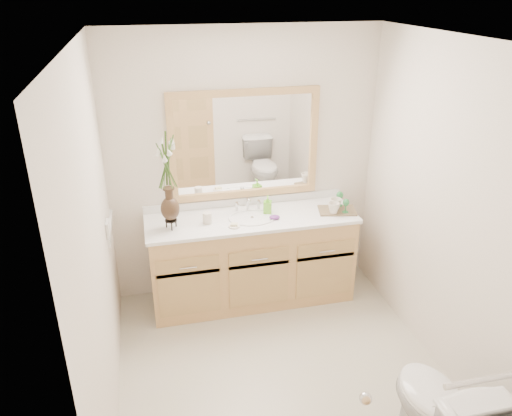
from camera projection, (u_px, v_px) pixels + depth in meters
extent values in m
plane|color=beige|center=(281.00, 371.00, 3.79)|extent=(2.60, 2.60, 0.00)
cube|color=white|center=(290.00, 41.00, 2.79)|extent=(2.40, 2.60, 0.02)
cube|color=white|center=(244.00, 166.00, 4.44)|extent=(2.40, 0.02, 2.40)
cube|color=white|center=(370.00, 366.00, 2.14)|extent=(2.40, 0.02, 2.40)
cube|color=white|center=(97.00, 252.00, 3.04)|extent=(0.02, 2.60, 2.40)
cube|color=white|center=(447.00, 214.00, 3.54)|extent=(0.02, 2.60, 2.40)
cube|color=#DDAF6C|center=(252.00, 260.00, 4.52)|extent=(1.80, 0.55, 0.80)
cube|color=white|center=(252.00, 219.00, 4.35)|extent=(1.84, 0.57, 0.03)
ellipsoid|color=white|center=(252.00, 224.00, 4.35)|extent=(0.38, 0.30, 0.12)
cylinder|color=silver|center=(248.00, 204.00, 4.46)|extent=(0.02, 0.02, 0.11)
cylinder|color=silver|center=(237.00, 207.00, 4.45)|extent=(0.02, 0.02, 0.08)
cylinder|color=silver|center=(259.00, 205.00, 4.49)|extent=(0.02, 0.02, 0.08)
cube|color=white|center=(245.00, 145.00, 4.34)|extent=(1.20, 0.01, 0.85)
cube|color=#DDAF6C|center=(244.00, 92.00, 4.15)|extent=(1.32, 0.04, 0.06)
cube|color=#DDAF6C|center=(245.00, 193.00, 4.53)|extent=(1.32, 0.04, 0.06)
cube|color=#DDAF6C|center=(172.00, 150.00, 4.21)|extent=(0.06, 0.04, 0.85)
cube|color=#DDAF6C|center=(313.00, 140.00, 4.47)|extent=(0.06, 0.04, 0.85)
cube|color=white|center=(108.00, 228.00, 3.82)|extent=(0.02, 0.12, 0.12)
cube|color=#DDAF6C|center=(300.00, 410.00, 2.17)|extent=(0.80, 0.03, 2.00)
cylinder|color=silver|center=(495.00, 378.00, 2.42)|extent=(0.55, 0.03, 0.03)
imported|color=white|center=(438.00, 412.00, 2.97)|extent=(0.42, 0.75, 0.74)
cylinder|color=black|center=(171.00, 220.00, 4.12)|extent=(0.10, 0.10, 0.01)
ellipsoid|color=#302115|center=(170.00, 209.00, 4.08)|extent=(0.15, 0.15, 0.20)
cylinder|color=#302115|center=(169.00, 194.00, 4.02)|extent=(0.06, 0.06, 0.09)
cylinder|color=#4C7A33|center=(167.00, 167.00, 3.93)|extent=(0.05, 0.05, 0.36)
cylinder|color=silver|center=(207.00, 218.00, 4.22)|extent=(0.08, 0.08, 0.10)
cylinder|color=silver|center=(234.00, 226.00, 4.17)|extent=(0.10, 0.10, 0.01)
cube|color=beige|center=(234.00, 225.00, 4.16)|extent=(0.07, 0.05, 0.02)
imported|color=#75D833|center=(268.00, 205.00, 4.40)|extent=(0.08, 0.08, 0.14)
ellipsoid|color=#64297B|center=(275.00, 217.00, 4.31)|extent=(0.11, 0.09, 0.03)
cube|color=brown|center=(337.00, 210.00, 4.45)|extent=(0.36, 0.28, 0.02)
imported|color=silver|center=(334.00, 208.00, 4.36)|extent=(0.13, 0.13, 0.10)
imported|color=silver|center=(336.00, 203.00, 4.45)|extent=(0.12, 0.12, 0.10)
cylinder|color=#28793A|center=(345.00, 212.00, 4.40)|extent=(0.05, 0.05, 0.01)
cylinder|color=#28793A|center=(346.00, 208.00, 4.38)|extent=(0.01, 0.01, 0.08)
ellipsoid|color=#28793A|center=(346.00, 202.00, 4.36)|extent=(0.06, 0.06, 0.07)
cylinder|color=#28793A|center=(339.00, 205.00, 4.53)|extent=(0.06, 0.06, 0.01)
cylinder|color=#28793A|center=(339.00, 201.00, 4.51)|extent=(0.01, 0.01, 0.09)
ellipsoid|color=#28793A|center=(340.00, 195.00, 4.49)|extent=(0.06, 0.06, 0.07)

